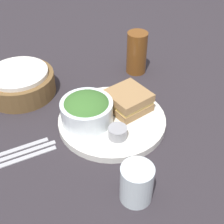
# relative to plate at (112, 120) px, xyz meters

# --- Properties ---
(ground_plane) EXTENTS (4.00, 4.00, 0.00)m
(ground_plane) POSITION_rel_plate_xyz_m (0.00, 0.00, -0.01)
(ground_plane) COLOR #2D282D
(plate) EXTENTS (0.28, 0.28, 0.02)m
(plate) POSITION_rel_plate_xyz_m (0.00, 0.00, 0.00)
(plate) COLOR white
(plate) RESTS_ON ground_plane
(sandwich) EXTENTS (0.11, 0.11, 0.05)m
(sandwich) POSITION_rel_plate_xyz_m (0.06, 0.01, 0.04)
(sandwich) COLOR #A37A4C
(sandwich) RESTS_ON plate
(salad_bowl) EXTENTS (0.13, 0.13, 0.07)m
(salad_bowl) POSITION_rel_plate_xyz_m (-0.06, 0.03, 0.05)
(salad_bowl) COLOR white
(salad_bowl) RESTS_ON plate
(dressing_cup) EXTENTS (0.05, 0.05, 0.03)m
(dressing_cup) POSITION_rel_plate_xyz_m (-0.03, -0.07, 0.02)
(dressing_cup) COLOR #99999E
(dressing_cup) RESTS_ON plate
(orange_wedge) EXTENTS (0.04, 0.04, 0.04)m
(orange_wedge) POSITION_rel_plate_xyz_m (-0.00, 0.09, 0.03)
(orange_wedge) COLOR orange
(orange_wedge) RESTS_ON plate
(drink_glass) EXTENTS (0.06, 0.06, 0.14)m
(drink_glass) POSITION_rel_plate_xyz_m (0.21, 0.17, 0.06)
(drink_glass) COLOR brown
(drink_glass) RESTS_ON ground_plane
(bread_basket) EXTENTS (0.20, 0.20, 0.08)m
(bread_basket) POSITION_rel_plate_xyz_m (-0.15, 0.26, 0.03)
(bread_basket) COLOR brown
(bread_basket) RESTS_ON ground_plane
(fork) EXTENTS (0.18, 0.03, 0.01)m
(fork) POSITION_rel_plate_xyz_m (-0.25, 0.01, -0.01)
(fork) COLOR #B2B2B7
(fork) RESTS_ON ground_plane
(knife) EXTENTS (0.19, 0.03, 0.01)m
(knife) POSITION_rel_plate_xyz_m (-0.25, 0.03, -0.01)
(knife) COLOR #B2B2B7
(knife) RESTS_ON ground_plane
(spoon) EXTENTS (0.16, 0.03, 0.01)m
(spoon) POSITION_rel_plate_xyz_m (-0.25, 0.05, -0.01)
(spoon) COLOR #B2B2B7
(spoon) RESTS_ON ground_plane
(water_glass) EXTENTS (0.07, 0.07, 0.09)m
(water_glass) POSITION_rel_plate_xyz_m (-0.09, -0.22, 0.03)
(water_glass) COLOR silver
(water_glass) RESTS_ON ground_plane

